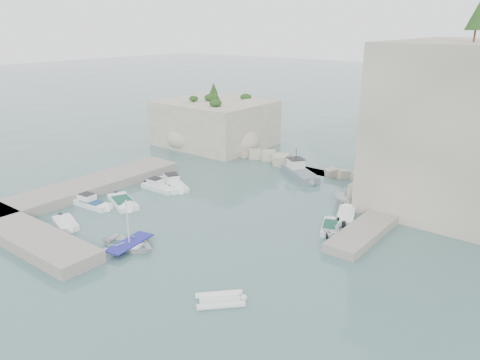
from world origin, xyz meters
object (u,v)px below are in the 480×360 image
Objects in this scene: tender_east_c at (346,218)px; motorboat_b at (160,190)px; inflatable_dinghy at (220,302)px; motorboat_d at (92,206)px; motorboat_e at (66,226)px; tender_east_d at (354,206)px; tender_east_a at (336,240)px; motorboat_a at (174,186)px; rowboat at (130,248)px; work_boat at (300,177)px; motorboat_c at (123,204)px; tender_east_b at (330,230)px.

motorboat_b is at bearing 84.01° from tender_east_c.
inflatable_dinghy is at bearing -33.76° from motorboat_b.
motorboat_d is 1.27× the size of motorboat_e.
tender_east_a is at bearing 176.32° from tender_east_d.
motorboat_a is 1.26× the size of tender_east_c.
tender_east_d is at bearing -36.99° from rowboat.
motorboat_e is 0.55× the size of work_boat.
motorboat_b is 5.71m from motorboat_c.
motorboat_b is at bearing 115.59° from motorboat_c.
motorboat_e is 1.13× the size of inflatable_dinghy.
rowboat reaches higher than motorboat_e.
work_boat is (12.16, 22.62, 0.00)m from motorboat_d.
motorboat_e is 0.83× the size of tender_east_c.
tender_east_d reaches higher than motorboat_b.
inflatable_dinghy is at bearing 157.85° from tender_east_c.
tender_east_b is at bearing 159.81° from tender_east_c.
motorboat_b is 1.38× the size of inflatable_dinghy.
tender_east_d is (19.91, 7.46, 0.00)m from motorboat_a.
motorboat_a reaches higher than inflatable_dinghy.
motorboat_a is 21.27m from tender_east_d.
tender_east_d is at bearing -10.20° from tender_east_c.
motorboat_a is 20.70m from tender_east_b.
tender_east_b is 7.08m from tender_east_d.
tender_east_c reaches higher than inflatable_dinghy.
motorboat_d is at bearing 61.38° from rowboat.
motorboat_a is at bearing 109.56° from motorboat_e.
motorboat_a is at bearing 79.29° from tender_east_c.
tender_east_b is at bearing 42.22° from inflatable_dinghy.
motorboat_e is at bearing -68.23° from motorboat_d.
work_boat is at bearing 29.31° from tender_east_c.
work_boat is (-10.72, 12.18, 0.00)m from tender_east_b.
tender_east_d is at bearing 6.13° from work_boat.
tender_east_b is 0.89× the size of tender_east_d.
rowboat is 21.36m from tender_east_c.
tender_east_d is at bearing 18.99° from tender_east_a.
tender_east_a is at bearing -56.41° from rowboat.
motorboat_b is 21.25m from tender_east_b.
motorboat_a is 20.99m from tender_east_c.
motorboat_e and tender_east_c have the same top height.
motorboat_e is 25.49m from tender_east_b.
motorboat_c is 25.03m from tender_east_d.
motorboat_c is at bearing 43.69° from motorboat_d.
motorboat_c is (0.35, -5.70, 0.00)m from motorboat_b.
motorboat_b is 1.19× the size of tender_east_b.
motorboat_d is 1.24× the size of tender_east_b.
rowboat is 0.67× the size of work_boat.
motorboat_b is 1.01× the size of tender_east_c.
motorboat_e is 27.63m from tender_east_c.
tender_east_c is at bearing -43.12° from rowboat.
work_boat is (1.23, 26.45, 0.00)m from rowboat.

